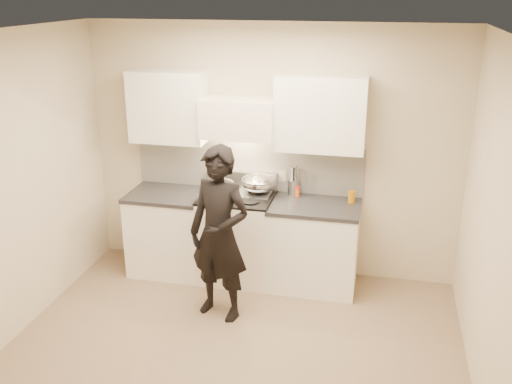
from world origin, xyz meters
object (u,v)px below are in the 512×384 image
at_px(utensil_crock, 293,186).
at_px(person, 219,234).
at_px(wok, 258,183).
at_px(stove, 237,237).
at_px(counter_right, 314,245).

distance_m(utensil_crock, person, 1.16).
bearing_deg(wok, utensil_crock, 17.03).
xyz_separation_m(stove, wok, (0.20, 0.14, 0.58)).
height_order(counter_right, wok, wok).
bearing_deg(wok, counter_right, -12.12).
bearing_deg(stove, utensil_crock, 23.71).
height_order(wok, person, person).
distance_m(counter_right, wok, 0.88).
distance_m(counter_right, utensil_crock, 0.66).
height_order(stove, utensil_crock, utensil_crock).
xyz_separation_m(stove, utensil_crock, (0.56, 0.25, 0.54)).
bearing_deg(person, utensil_crock, 79.00).
bearing_deg(counter_right, person, -135.82).
bearing_deg(stove, person, -87.63).
bearing_deg(person, stove, 108.63).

